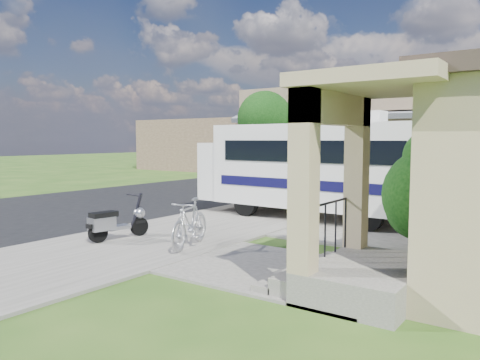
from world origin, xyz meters
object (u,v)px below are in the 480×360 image
Objects in this scene: bicycle at (190,226)px; van at (319,164)px; scooter at (115,222)px; garden_hose at (325,264)px; shrub at (436,192)px; pickup_truck at (262,172)px; motorhome at (315,166)px.

bicycle is 21.24m from van.
scooter is 4.52× the size of garden_hose.
shrub is at bearing 11.36° from bicycle.
scooter is 0.90× the size of bicycle.
motorhome is at bearing 119.80° from pickup_truck.
shrub is 1.50× the size of bicycle.
scooter is at bearing 96.96° from pickup_truck.
scooter is (-2.44, -5.75, -1.16)m from motorhome.
van reaches higher than garden_hose.
scooter is at bearing -155.89° from shrub.
shrub is at bearing 124.39° from pickup_truck.
motorhome is 1.33× the size of van.
garden_hose is at bearing -10.92° from bicycle.
pickup_truck is at bearing 132.88° from motorhome.
shrub reaches higher than pickup_truck.
van is at bearing 111.32° from scooter.
garden_hose is (3.15, 0.32, -0.46)m from bicycle.
motorhome is 1.42× the size of pickup_truck.
garden_hose is (9.80, -12.95, -0.66)m from pickup_truck.
shrub is 0.48× the size of van.
van is 15.67× the size of garden_hose.
scooter reaches higher than garden_hose.
van reaches higher than scooter.
van is 22.14m from garden_hose.
van is at bearing 116.62° from motorhome.
garden_hose is (5.12, 0.80, -0.40)m from scooter.
bicycle is at bearing -174.18° from garden_hose.
motorhome is 16.53m from van.
van is (-11.22, 17.71, -0.56)m from shrub.
van is at bearing 122.35° from shrub.
shrub is 2.91m from garden_hose.
motorhome reaches higher than van.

